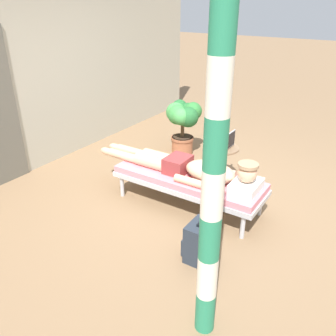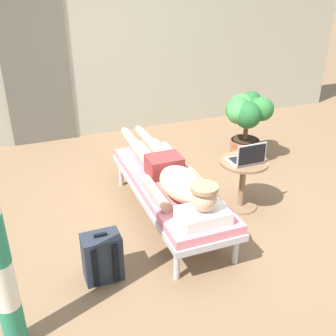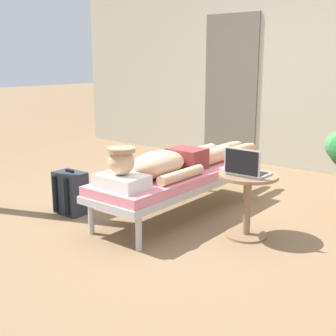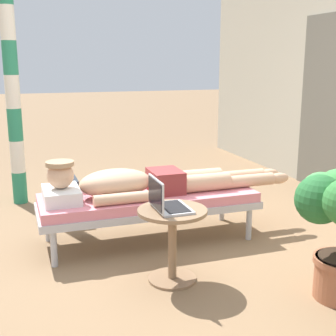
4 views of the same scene
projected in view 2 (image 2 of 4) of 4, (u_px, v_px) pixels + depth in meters
name	position (u px, v px, depth m)	size (l,w,h in m)	color
ground_plane	(190.00, 210.00, 4.24)	(40.00, 40.00, 0.00)	#846647
house_wall_back	(101.00, 37.00, 5.60)	(7.60, 0.20, 2.70)	#B2AD99
house_door_panel	(36.00, 69.00, 5.36)	(0.84, 0.03, 2.04)	#625F54
lounge_chair	(170.00, 188.00, 3.95)	(0.63, 1.84, 0.42)	#B7B7BC
person_reclining	(172.00, 174.00, 3.83)	(0.53, 2.17, 0.33)	white
side_table	(243.00, 176.00, 4.15)	(0.48, 0.48, 0.52)	#8C6B4C
laptop	(248.00, 158.00, 4.00)	(0.31, 0.24, 0.23)	silver
backpack	(102.00, 257.00, 3.27)	(0.30, 0.26, 0.42)	#262D38
potted_plant	(246.00, 117.00, 5.01)	(0.57, 0.59, 0.85)	#9E5B3D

